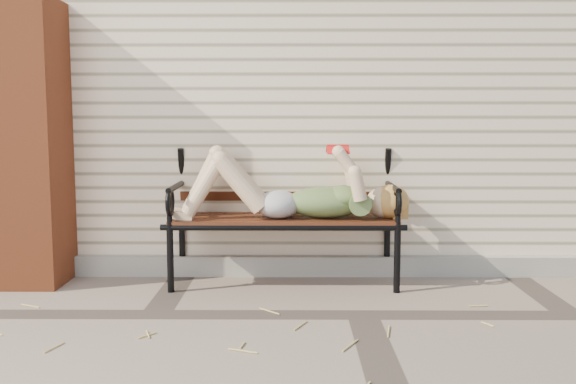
{
  "coord_description": "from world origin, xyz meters",
  "views": [
    {
      "loc": [
        -0.43,
        -3.75,
        1.18
      ],
      "look_at": [
        -0.46,
        0.61,
        0.68
      ],
      "focal_mm": 40.0,
      "sensor_mm": 36.0,
      "label": 1
    }
  ],
  "objects": [
    {
      "name": "foundation_strip",
      "position": [
        0.0,
        0.97,
        0.07
      ],
      "size": [
        8.0,
        0.1,
        0.15
      ],
      "primitive_type": "cube",
      "color": "#9F9C8F",
      "rests_on": "ground"
    },
    {
      "name": "garden_bench",
      "position": [
        -0.48,
        0.85,
        0.63
      ],
      "size": [
        1.75,
        0.69,
        1.13
      ],
      "color": "black",
      "rests_on": "ground"
    },
    {
      "name": "brick_pillar",
      "position": [
        -2.3,
        0.75,
        1.0
      ],
      "size": [
        0.5,
        0.5,
        2.0
      ],
      "primitive_type": "cube",
      "color": "#944221",
      "rests_on": "ground"
    },
    {
      "name": "ground",
      "position": [
        0.0,
        0.0,
        0.0
      ],
      "size": [
        80.0,
        80.0,
        0.0
      ],
      "primitive_type": "plane",
      "color": "#78675C",
      "rests_on": "ground"
    },
    {
      "name": "house_wall",
      "position": [
        0.0,
        3.0,
        1.5
      ],
      "size": [
        8.0,
        4.0,
        3.0
      ],
      "primitive_type": "cube",
      "color": "#F6DEC1",
      "rests_on": "ground"
    },
    {
      "name": "reading_woman",
      "position": [
        -0.47,
        0.71,
        0.67
      ],
      "size": [
        1.65,
        0.37,
        0.52
      ],
      "color": "#0B3B4D",
      "rests_on": "ground"
    },
    {
      "name": "straw_scatter",
      "position": [
        -0.65,
        -0.6,
        0.01
      ],
      "size": [
        2.89,
        1.72,
        0.01
      ],
      "color": "tan",
      "rests_on": "ground"
    }
  ]
}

